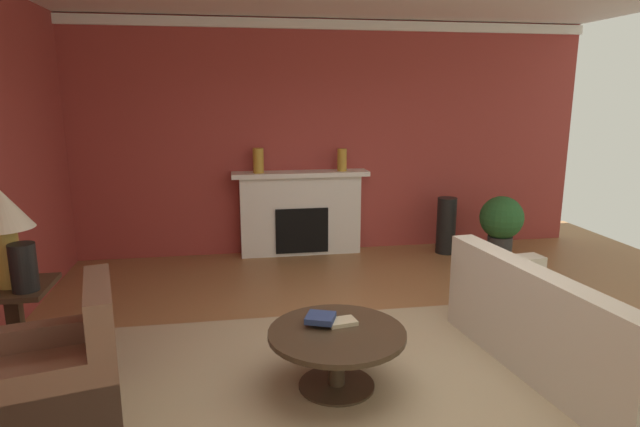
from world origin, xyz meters
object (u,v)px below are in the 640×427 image
object	(u,v)px
vase_mantel_left	(258,161)
vase_tall_corner	(446,226)
armchair_near_window	(59,384)
coffee_table	(337,346)
fireplace	(301,215)
sofa	(564,335)
table_lamp	(2,218)
potted_plant	(501,222)
side_table	(16,323)
vase_mantel_right	(342,160)
vase_on_side_table	(24,267)

from	to	relation	value
vase_mantel_left	vase_tall_corner	xyz separation A→B (m)	(2.50, -0.25, -0.90)
armchair_near_window	coffee_table	size ratio (longest dim) A/B	0.96
fireplace	armchair_near_window	size ratio (longest dim) A/B	1.88
sofa	vase_tall_corner	xyz separation A→B (m)	(0.36, 3.17, 0.08)
sofa	vase_mantel_left	xyz separation A→B (m)	(-2.14, 3.42, 0.99)
table_lamp	potted_plant	world-z (taller)	table_lamp
vase_mantel_left	potted_plant	world-z (taller)	vase_mantel_left
vase_tall_corner	potted_plant	bearing A→B (deg)	-31.28
side_table	vase_mantel_left	size ratio (longest dim) A/B	2.19
vase_tall_corner	armchair_near_window	bearing A→B (deg)	-140.43
sofa	vase_mantel_right	world-z (taller)	vase_mantel_right
side_table	vase_on_side_table	xyz separation A→B (m)	(0.15, -0.12, 0.48)
coffee_table	vase_tall_corner	distance (m)	3.79
vase_mantel_right	vase_mantel_left	bearing A→B (deg)	180.00
vase_mantel_right	vase_on_side_table	bearing A→B (deg)	-136.34
vase_mantel_right	vase_on_side_table	distance (m)	4.14
fireplace	vase_mantel_left	size ratio (longest dim) A/B	5.63
vase_mantel_right	vase_tall_corner	bearing A→B (deg)	-10.15
coffee_table	sofa	bearing A→B (deg)	-1.39
fireplace	vase_on_side_table	size ratio (longest dim) A/B	5.03
table_lamp	vase_mantel_right	xyz separation A→B (m)	(3.13, 2.72, 0.05)
side_table	vase_mantel_left	bearing A→B (deg)	53.31
vase_mantel_right	vase_mantel_left	size ratio (longest dim) A/B	0.92
coffee_table	vase_mantel_right	size ratio (longest dim) A/B	3.40
vase_mantel_left	vase_mantel_right	bearing A→B (deg)	0.00
table_lamp	vase_mantel_right	size ratio (longest dim) A/B	2.55
coffee_table	side_table	distance (m)	2.47
armchair_near_window	vase_mantel_left	bearing A→B (deg)	67.17
table_lamp	vase_mantel_right	bearing A→B (deg)	41.03
coffee_table	table_lamp	bearing A→B (deg)	164.57
table_lamp	vase_mantel_left	bearing A→B (deg)	53.31
vase_on_side_table	vase_tall_corner	world-z (taller)	vase_on_side_table
side_table	potted_plant	distance (m)	5.54
vase_on_side_table	potted_plant	distance (m)	5.46
coffee_table	vase_on_side_table	size ratio (longest dim) A/B	2.79
potted_plant	vase_mantel_left	bearing A→B (deg)	168.77
fireplace	vase_tall_corner	distance (m)	1.98
fireplace	potted_plant	bearing A→B (deg)	-14.61
coffee_table	vase_mantel_left	world-z (taller)	vase_mantel_left
vase_on_side_table	vase_mantel_left	distance (m)	3.43
side_table	vase_tall_corner	size ratio (longest dim) A/B	0.92
potted_plant	vase_mantel_right	bearing A→B (deg)	162.89
vase_mantel_right	potted_plant	bearing A→B (deg)	-17.11
armchair_near_window	vase_mantel_left	distance (m)	3.97
armchair_near_window	vase_on_side_table	distance (m)	0.99
vase_tall_corner	fireplace	bearing A→B (deg)	171.26
vase_on_side_table	vase_tall_corner	size ratio (longest dim) A/B	0.47
coffee_table	vase_mantel_right	distance (m)	3.59
fireplace	coffee_table	xyz separation A→B (m)	(-0.20, -3.43, -0.20)
sofa	vase_tall_corner	distance (m)	3.19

